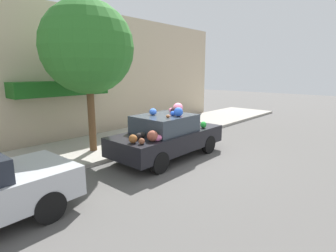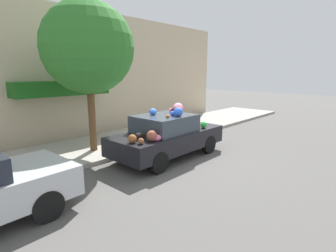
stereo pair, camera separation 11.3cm
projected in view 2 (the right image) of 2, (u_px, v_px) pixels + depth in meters
ground_plane at (169, 157)px, 8.76m from camera, size 60.00×60.00×0.00m
sidewalk_curb at (120, 141)px, 10.54m from camera, size 24.00×3.20×0.13m
building_facade at (85, 75)px, 11.43m from camera, size 18.00×1.20×5.41m
street_tree at (88, 48)px, 8.44m from camera, size 2.98×2.98×4.93m
fire_hydrant at (168, 128)px, 11.03m from camera, size 0.20×0.20×0.70m
art_car at (167, 135)px, 8.61m from camera, size 4.05×1.80×1.77m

